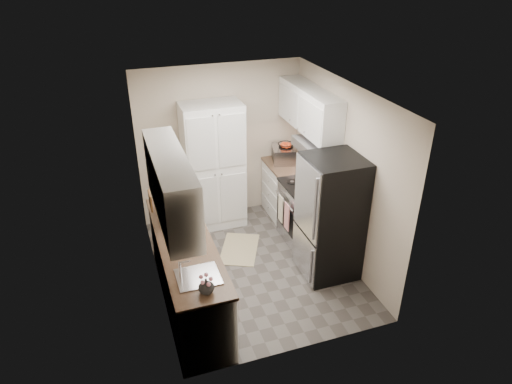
% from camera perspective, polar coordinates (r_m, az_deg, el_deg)
% --- Properties ---
extents(ground, '(3.20, 3.20, 0.00)m').
position_cam_1_polar(ground, '(6.54, -0.37, -9.19)').
color(ground, '#56514C').
rests_on(ground, ground).
extents(room_shell, '(2.64, 3.24, 2.52)m').
position_cam_1_polar(room_shell, '(5.69, -0.56, 3.85)').
color(room_shell, '#C1B39C').
rests_on(room_shell, ground).
extents(pantry_cabinet, '(0.90, 0.55, 2.00)m').
position_cam_1_polar(pantry_cabinet, '(7.07, -5.33, 3.19)').
color(pantry_cabinet, white).
rests_on(pantry_cabinet, ground).
extents(base_cabinet_left, '(0.60, 2.30, 0.88)m').
position_cam_1_polar(base_cabinet_left, '(5.76, -8.52, -9.99)').
color(base_cabinet_left, white).
rests_on(base_cabinet_left, ground).
extents(countertop_left, '(0.63, 2.33, 0.04)m').
position_cam_1_polar(countertop_left, '(5.49, -8.86, -6.20)').
color(countertop_left, brown).
rests_on(countertop_left, base_cabinet_left).
extents(base_cabinet_right, '(0.60, 0.80, 0.88)m').
position_cam_1_polar(base_cabinet_right, '(7.54, 3.89, 0.18)').
color(base_cabinet_right, white).
rests_on(base_cabinet_right, ground).
extents(countertop_right, '(0.63, 0.83, 0.04)m').
position_cam_1_polar(countertop_right, '(7.34, 4.00, 3.36)').
color(countertop_right, brown).
rests_on(countertop_right, base_cabinet_right).
extents(electric_range, '(0.71, 0.78, 1.13)m').
position_cam_1_polar(electric_range, '(6.88, 6.30, -2.51)').
color(electric_range, '#B7B7BC').
rests_on(electric_range, ground).
extents(refrigerator, '(0.70, 0.72, 1.70)m').
position_cam_1_polar(refrigerator, '(6.07, 9.30, -3.16)').
color(refrigerator, '#B7B7BC').
rests_on(refrigerator, ground).
extents(microwave, '(0.38, 0.54, 0.29)m').
position_cam_1_polar(microwave, '(5.88, -9.23, -1.85)').
color(microwave, '#BABABF').
rests_on(microwave, countertop_left).
extents(wine_bottle, '(0.08, 0.08, 0.33)m').
position_cam_1_polar(wine_bottle, '(6.08, -11.84, -0.81)').
color(wine_bottle, black).
rests_on(wine_bottle, countertop_left).
extents(flower_vase, '(0.21, 0.21, 0.17)m').
position_cam_1_polar(flower_vase, '(4.65, -6.24, -11.59)').
color(flower_vase, white).
rests_on(flower_vase, countertop_left).
extents(cutting_board, '(0.07, 0.23, 0.29)m').
position_cam_1_polar(cutting_board, '(6.37, -10.75, 0.51)').
color(cutting_board, '#467E2F').
rests_on(cutting_board, countertop_left).
extents(toaster_oven, '(0.44, 0.51, 0.25)m').
position_cam_1_polar(toaster_oven, '(7.37, 3.44, 4.73)').
color(toaster_oven, '#A2A1A6').
rests_on(toaster_oven, countertop_right).
extents(fruit_basket, '(0.30, 0.30, 0.11)m').
position_cam_1_polar(fruit_basket, '(7.29, 3.76, 5.97)').
color(fruit_basket, '#FF4E1E').
rests_on(fruit_basket, toaster_oven).
extents(kitchen_mat, '(0.81, 0.96, 0.01)m').
position_cam_1_polar(kitchen_mat, '(6.86, -2.06, -7.13)').
color(kitchen_mat, tan).
rests_on(kitchen_mat, ground).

